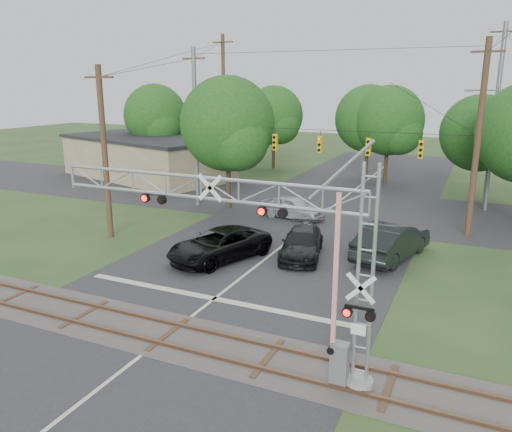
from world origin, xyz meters
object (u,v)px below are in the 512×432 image
at_px(streetlight, 490,143).
at_px(crossing_gantry, 260,239).
at_px(commercial_building, 147,157).
at_px(sedan_silver, 293,207).
at_px(car_dark, 302,243).
at_px(traffic_signal_span, 334,137).
at_px(pickup_black, 219,245).

bearing_deg(streetlight, crossing_gantry, -103.95).
height_order(crossing_gantry, commercial_building, crossing_gantry).
height_order(sedan_silver, streetlight, streetlight).
relative_size(crossing_gantry, car_dark, 2.26).
bearing_deg(traffic_signal_span, sedan_silver, -168.71).
bearing_deg(traffic_signal_span, pickup_black, -107.54).
distance_m(traffic_signal_span, commercial_building, 23.00).
distance_m(car_dark, streetlight, 17.84).
distance_m(pickup_black, streetlight, 21.69).
bearing_deg(car_dark, pickup_black, -161.79).
xyz_separation_m(commercial_building, streetlight, (30.46, -0.97, 2.88)).
xyz_separation_m(crossing_gantry, car_dark, (-2.31, 10.65, -3.60)).
xyz_separation_m(crossing_gantry, pickup_black, (-6.08, 8.39, -3.52)).
height_order(traffic_signal_span, pickup_black, traffic_signal_span).
distance_m(crossing_gantry, pickup_black, 10.95).
bearing_deg(car_dark, streetlight, 47.28).
height_order(car_dark, commercial_building, commercial_building).
relative_size(car_dark, commercial_building, 0.26).
relative_size(pickup_black, streetlight, 0.66).
height_order(traffic_signal_span, car_dark, traffic_signal_span).
bearing_deg(pickup_black, commercial_building, 155.68).
distance_m(crossing_gantry, commercial_building, 35.98).
bearing_deg(crossing_gantry, streetlight, 76.05).
bearing_deg(pickup_black, car_dark, 51.95).
relative_size(traffic_signal_span, pickup_black, 3.34).
distance_m(commercial_building, streetlight, 30.61).
distance_m(traffic_signal_span, car_dark, 9.17).
bearing_deg(sedan_silver, car_dark, -146.48).
xyz_separation_m(car_dark, streetlight, (8.69, 15.01, 4.17)).
bearing_deg(streetlight, traffic_signal_span, -141.86).
xyz_separation_m(car_dark, commercial_building, (-21.78, 15.98, 1.29)).
bearing_deg(traffic_signal_span, commercial_building, 158.62).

